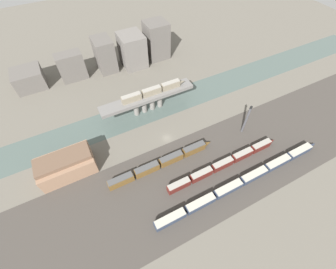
{
  "coord_description": "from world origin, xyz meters",
  "views": [
    {
      "loc": [
        -30.2,
        -59.74,
        86.47
      ],
      "look_at": [
        0.0,
        -1.04,
        4.0
      ],
      "focal_mm": 24.0,
      "sensor_mm": 36.0,
      "label": 1
    }
  ],
  "objects_px": {
    "train_on_bridge": "(154,91)",
    "signal_tower": "(246,120)",
    "train_yard_far": "(162,163)",
    "warehouse_building": "(66,165)",
    "train_yard_near": "(244,180)",
    "train_yard_mid": "(224,163)"
  },
  "relations": [
    {
      "from": "train_yard_far",
      "to": "signal_tower",
      "type": "distance_m",
      "value": 44.6
    },
    {
      "from": "train_yard_near",
      "to": "train_yard_far",
      "type": "relative_size",
      "value": 1.67
    },
    {
      "from": "warehouse_building",
      "to": "train_yard_near",
      "type": "bearing_deg",
      "value": -31.43
    },
    {
      "from": "train_on_bridge",
      "to": "signal_tower",
      "type": "xyz_separation_m",
      "value": [
        31.57,
        -35.07,
        -3.53
      ]
    },
    {
      "from": "train_on_bridge",
      "to": "train_yard_near",
      "type": "bearing_deg",
      "value": -75.98
    },
    {
      "from": "warehouse_building",
      "to": "signal_tower",
      "type": "relative_size",
      "value": 1.32
    },
    {
      "from": "train_on_bridge",
      "to": "signal_tower",
      "type": "height_order",
      "value": "signal_tower"
    },
    {
      "from": "train_yard_near",
      "to": "warehouse_building",
      "type": "xyz_separation_m",
      "value": [
        -63.95,
        39.08,
        3.14
      ]
    },
    {
      "from": "train_on_bridge",
      "to": "train_yard_far",
      "type": "relative_size",
      "value": 0.7
    },
    {
      "from": "train_on_bridge",
      "to": "signal_tower",
      "type": "distance_m",
      "value": 47.32
    },
    {
      "from": "train_on_bridge",
      "to": "train_yard_far",
      "type": "bearing_deg",
      "value": -110.05
    },
    {
      "from": "train_yard_mid",
      "to": "warehouse_building",
      "type": "xyz_separation_m",
      "value": [
        -61.24,
        28.74,
        2.88
      ]
    },
    {
      "from": "train_yard_far",
      "to": "warehouse_building",
      "type": "bearing_deg",
      "value": 156.65
    },
    {
      "from": "train_yard_mid",
      "to": "signal_tower",
      "type": "distance_m",
      "value": 24.19
    },
    {
      "from": "warehouse_building",
      "to": "train_yard_mid",
      "type": "bearing_deg",
      "value": -25.14
    },
    {
      "from": "train_on_bridge",
      "to": "signal_tower",
      "type": "bearing_deg",
      "value": -48.01
    },
    {
      "from": "train_yard_far",
      "to": "signal_tower",
      "type": "relative_size",
      "value": 2.92
    },
    {
      "from": "train_on_bridge",
      "to": "train_yard_far",
      "type": "height_order",
      "value": "train_on_bridge"
    },
    {
      "from": "train_yard_near",
      "to": "train_yard_mid",
      "type": "height_order",
      "value": "train_yard_mid"
    },
    {
      "from": "train_yard_near",
      "to": "train_yard_mid",
      "type": "bearing_deg",
      "value": 104.7
    },
    {
      "from": "train_on_bridge",
      "to": "train_yard_near",
      "type": "distance_m",
      "value": 60.23
    },
    {
      "from": "train_on_bridge",
      "to": "train_yard_mid",
      "type": "bearing_deg",
      "value": -76.13
    }
  ]
}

